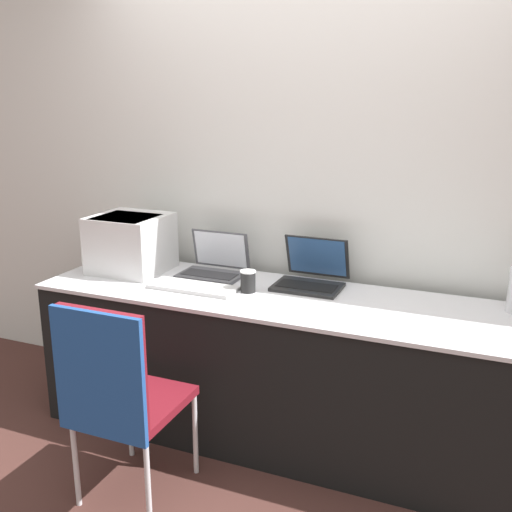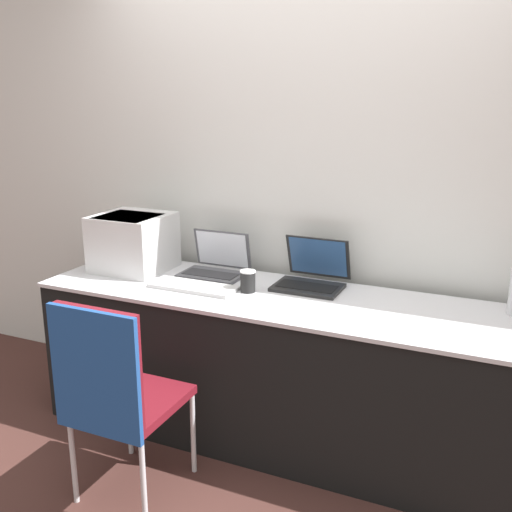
{
  "view_description": "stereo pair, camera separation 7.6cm",
  "coord_description": "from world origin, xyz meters",
  "px_view_note": "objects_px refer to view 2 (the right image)",
  "views": [
    {
      "loc": [
        0.99,
        -2.31,
        1.76
      ],
      "look_at": [
        -0.13,
        0.37,
        0.96
      ],
      "focal_mm": 42.0,
      "sensor_mm": 36.0,
      "label": 1
    },
    {
      "loc": [
        1.06,
        -2.28,
        1.76
      ],
      "look_at": [
        -0.13,
        0.37,
        0.96
      ],
      "focal_mm": 42.0,
      "sensor_mm": 36.0,
      "label": 2
    }
  ],
  "objects_px": {
    "coffee_cup": "(248,281)",
    "chair": "(113,386)",
    "printer": "(133,240)",
    "external_keyboard": "(193,287)",
    "laptop_left": "(216,265)",
    "laptop_right": "(312,276)"
  },
  "relations": [
    {
      "from": "coffee_cup",
      "to": "chair",
      "type": "bearing_deg",
      "value": -108.57
    },
    {
      "from": "printer",
      "to": "external_keyboard",
      "type": "relative_size",
      "value": 0.85
    },
    {
      "from": "laptop_left",
      "to": "chair",
      "type": "bearing_deg",
      "value": -88.43
    },
    {
      "from": "chair",
      "to": "laptop_left",
      "type": "bearing_deg",
      "value": 91.57
    },
    {
      "from": "chair",
      "to": "external_keyboard",
      "type": "bearing_deg",
      "value": 91.14
    },
    {
      "from": "laptop_right",
      "to": "chair",
      "type": "xyz_separation_m",
      "value": [
        -0.52,
        -1.0,
        -0.27
      ]
    },
    {
      "from": "chair",
      "to": "printer",
      "type": "bearing_deg",
      "value": 119.63
    },
    {
      "from": "external_keyboard",
      "to": "chair",
      "type": "distance_m",
      "value": 0.74
    },
    {
      "from": "laptop_left",
      "to": "coffee_cup",
      "type": "height_order",
      "value": "laptop_left"
    },
    {
      "from": "external_keyboard",
      "to": "chair",
      "type": "bearing_deg",
      "value": -88.86
    },
    {
      "from": "printer",
      "to": "external_keyboard",
      "type": "xyz_separation_m",
      "value": [
        0.48,
        -0.16,
        -0.16
      ]
    },
    {
      "from": "laptop_right",
      "to": "laptop_left",
      "type": "bearing_deg",
      "value": -177.35
    },
    {
      "from": "printer",
      "to": "chair",
      "type": "relative_size",
      "value": 0.41
    },
    {
      "from": "printer",
      "to": "chair",
      "type": "xyz_separation_m",
      "value": [
        0.5,
        -0.87,
        -0.38
      ]
    },
    {
      "from": "laptop_left",
      "to": "external_keyboard",
      "type": "distance_m",
      "value": 0.27
    },
    {
      "from": "printer",
      "to": "laptop_left",
      "type": "bearing_deg",
      "value": 12.6
    },
    {
      "from": "laptop_right",
      "to": "coffee_cup",
      "type": "distance_m",
      "value": 0.34
    },
    {
      "from": "printer",
      "to": "laptop_left",
      "type": "relative_size",
      "value": 1.15
    },
    {
      "from": "printer",
      "to": "chair",
      "type": "height_order",
      "value": "printer"
    },
    {
      "from": "laptop_right",
      "to": "external_keyboard",
      "type": "relative_size",
      "value": 0.75
    },
    {
      "from": "laptop_right",
      "to": "coffee_cup",
      "type": "bearing_deg",
      "value": -139.88
    },
    {
      "from": "coffee_cup",
      "to": "laptop_right",
      "type": "bearing_deg",
      "value": 40.12
    }
  ]
}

